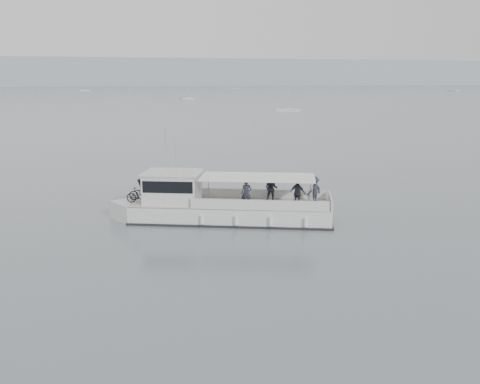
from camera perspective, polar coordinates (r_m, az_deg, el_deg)
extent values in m
plane|color=slate|center=(33.33, 6.48, -1.39)|extent=(1400.00, 1400.00, 0.00)
cube|color=#939EA8|center=(590.27, -14.30, 12.26)|extent=(1400.00, 90.00, 28.00)
cube|color=silver|center=(29.38, -0.94, -2.33)|extent=(11.13, 6.50, 1.17)
cube|color=silver|center=(30.44, -11.11, -2.05)|extent=(2.74, 2.74, 1.17)
cube|color=beige|center=(29.24, -0.95, -1.22)|extent=(11.13, 6.50, 0.05)
cube|color=black|center=(29.47, -0.94, -3.01)|extent=(11.34, 6.67, 0.16)
cube|color=silver|center=(30.40, 2.38, -0.20)|extent=(6.78, 2.62, 0.54)
cube|color=silver|center=(27.70, 2.07, -1.40)|extent=(6.78, 2.62, 0.54)
cube|color=silver|center=(29.08, 9.61, -0.92)|extent=(1.10, 2.73, 0.54)
cube|color=silver|center=(29.60, -7.20, 0.45)|extent=(3.55, 3.29, 1.62)
cube|color=black|center=(29.90, -9.82, 0.75)|extent=(1.27, 2.29, 1.04)
cube|color=black|center=(29.54, -7.22, 0.97)|extent=(3.40, 3.26, 0.63)
cube|color=silver|center=(29.44, -7.25, 2.09)|extent=(3.79, 3.52, 0.09)
cube|color=white|center=(28.81, 1.89, 1.60)|extent=(6.68, 4.69, 0.07)
cylinder|color=silver|center=(28.05, -4.16, -0.26)|extent=(0.07, 0.07, 1.49)
cylinder|color=silver|center=(30.49, -3.38, 0.74)|extent=(0.07, 0.07, 1.49)
cylinder|color=silver|center=(27.69, 7.68, -0.50)|extent=(0.07, 0.07, 1.49)
cylinder|color=silver|center=(30.16, 7.51, 0.53)|extent=(0.07, 0.07, 1.49)
cylinder|color=silver|center=(30.17, -7.97, 4.55)|extent=(0.03, 0.03, 2.34)
cylinder|color=silver|center=(28.60, -6.87, 3.81)|extent=(0.03, 0.03, 1.98)
cylinder|color=white|center=(28.03, -4.05, -2.97)|extent=(0.28, 0.28, 0.45)
cylinder|color=white|center=(27.80, -0.38, -3.07)|extent=(0.28, 0.28, 0.45)
cylinder|color=white|center=(27.68, 3.34, -3.16)|extent=(0.28, 0.28, 0.45)
cylinder|color=white|center=(27.67, 7.07, -3.23)|extent=(0.28, 0.28, 0.45)
imported|color=black|center=(30.46, -10.34, -0.10)|extent=(1.64, 1.05, 0.81)
imported|color=black|center=(29.78, -10.72, -0.34)|extent=(1.47, 0.88, 0.86)
imported|color=#292A37|center=(28.20, 0.68, -0.14)|extent=(0.65, 0.54, 1.51)
imported|color=#292A37|center=(29.53, 3.36, 0.40)|extent=(0.93, 0.88, 1.51)
imported|color=#292A37|center=(28.37, 6.18, -0.13)|extent=(0.84, 0.92, 1.51)
imported|color=#292A37|center=(29.28, 7.92, 0.20)|extent=(1.12, 0.93, 1.51)
cube|color=silver|center=(363.61, 21.74, 10.01)|extent=(4.08, 7.66, 0.75)
cube|color=silver|center=(363.60, 21.74, 10.06)|extent=(2.62, 2.99, 0.45)
cylinder|color=silver|center=(363.54, 21.79, 10.69)|extent=(0.08, 0.08, 8.04)
cube|color=silver|center=(203.25, -5.60, 9.87)|extent=(5.93, 4.14, 0.75)
cube|color=silver|center=(203.24, -5.61, 9.96)|extent=(2.50, 2.31, 0.45)
cylinder|color=silver|center=(203.16, -5.62, 10.84)|extent=(0.08, 0.08, 6.28)
cube|color=silver|center=(356.93, -16.29, 10.35)|extent=(7.06, 4.96, 0.75)
cube|color=silver|center=(356.92, -16.29, 10.40)|extent=(2.98, 2.76, 0.45)
cylinder|color=silver|center=(356.87, -16.32, 11.00)|extent=(0.08, 0.08, 7.48)
cube|color=silver|center=(127.95, 5.17, 8.65)|extent=(5.82, 4.01, 0.75)
cube|color=silver|center=(127.94, 5.18, 8.79)|extent=(2.44, 2.25, 0.45)
cylinder|color=silver|center=(127.80, 5.20, 10.16)|extent=(0.08, 0.08, 6.15)
cube|color=silver|center=(422.46, -0.54, 11.00)|extent=(5.04, 4.87, 0.75)
cube|color=silver|center=(422.45, -0.54, 11.05)|extent=(2.37, 2.36, 0.45)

